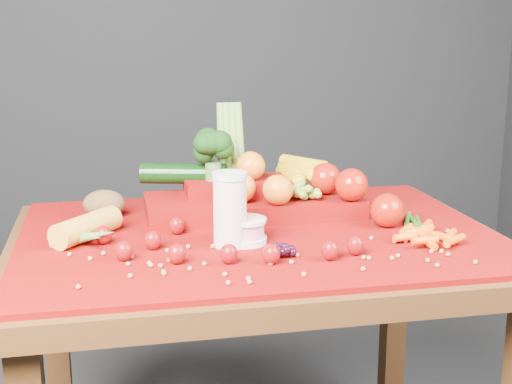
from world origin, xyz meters
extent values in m
cube|color=black|center=(0.00, 1.50, 1.25)|extent=(3.00, 0.02, 2.50)
cube|color=#3D250E|center=(0.00, 0.00, 0.72)|extent=(1.10, 0.80, 0.05)
cube|color=#3D250E|center=(-0.48, 0.33, 0.35)|extent=(0.06, 0.06, 0.70)
cube|color=#3D250E|center=(0.48, 0.33, 0.35)|extent=(0.06, 0.06, 0.70)
cube|color=#700306|center=(0.00, 0.00, 0.76)|extent=(1.05, 0.75, 0.01)
cylinder|color=beige|center=(-0.08, -0.09, 0.84)|extent=(0.07, 0.07, 0.16)
cylinder|color=silver|center=(-0.08, -0.09, 0.91)|extent=(0.07, 0.07, 0.01)
cylinder|color=silver|center=(-0.05, -0.07, 0.77)|extent=(0.10, 0.10, 0.01)
cylinder|color=pink|center=(-0.05, -0.07, 0.80)|extent=(0.09, 0.09, 0.04)
cylinder|color=silver|center=(-0.05, -0.07, 0.81)|extent=(0.10, 0.10, 0.01)
ellipsoid|color=maroon|center=(-0.24, -0.08, 0.78)|extent=(0.04, 0.04, 0.04)
cone|color=#0D430C|center=(-0.24, -0.08, 0.80)|extent=(0.03, 0.03, 0.01)
ellipsoid|color=maroon|center=(-0.30, -0.14, 0.78)|extent=(0.04, 0.04, 0.04)
cone|color=#0D430C|center=(-0.30, -0.14, 0.80)|extent=(0.03, 0.03, 0.01)
ellipsoid|color=maroon|center=(-0.20, -0.18, 0.78)|extent=(0.04, 0.04, 0.04)
cone|color=#0D430C|center=(-0.20, -0.18, 0.80)|extent=(0.03, 0.03, 0.01)
ellipsoid|color=maroon|center=(-0.10, -0.20, 0.78)|extent=(0.04, 0.04, 0.04)
cone|color=#0D430C|center=(-0.10, -0.20, 0.80)|extent=(0.03, 0.03, 0.01)
ellipsoid|color=maroon|center=(-0.02, -0.22, 0.78)|extent=(0.04, 0.04, 0.04)
cone|color=#0D430C|center=(-0.02, -0.22, 0.80)|extent=(0.03, 0.03, 0.01)
ellipsoid|color=maroon|center=(0.10, -0.22, 0.78)|extent=(0.04, 0.04, 0.04)
cone|color=#0D430C|center=(0.10, -0.22, 0.80)|extent=(0.03, 0.03, 0.01)
ellipsoid|color=maroon|center=(-0.18, 0.02, 0.78)|extent=(0.04, 0.04, 0.04)
cone|color=#0D430C|center=(-0.18, 0.02, 0.80)|extent=(0.03, 0.03, 0.01)
ellipsoid|color=maroon|center=(-0.34, -0.02, 0.78)|extent=(0.04, 0.04, 0.04)
cone|color=#0D430C|center=(-0.34, -0.02, 0.80)|extent=(0.03, 0.03, 0.01)
ellipsoid|color=maroon|center=(0.16, -0.20, 0.78)|extent=(0.04, 0.04, 0.04)
cone|color=#0D430C|center=(0.16, -0.20, 0.80)|extent=(0.03, 0.03, 0.01)
cylinder|color=gold|center=(-0.38, 0.02, 0.79)|extent=(0.16, 0.18, 0.06)
ellipsoid|color=#503A1F|center=(-0.34, 0.20, 0.80)|extent=(0.10, 0.07, 0.07)
cube|color=#700306|center=(0.02, 0.15, 0.78)|extent=(0.52, 0.22, 0.04)
cube|color=#700306|center=(0.00, 0.20, 0.82)|extent=(0.28, 0.12, 0.03)
sphere|color=#AB1800|center=(0.24, 0.06, 0.85)|extent=(0.08, 0.08, 0.08)
sphere|color=#AB1800|center=(0.30, -0.02, 0.80)|extent=(0.08, 0.08, 0.08)
sphere|color=#AB1800|center=(0.20, 0.14, 0.85)|extent=(0.08, 0.08, 0.08)
sphere|color=#D35011|center=(-0.02, 0.10, 0.84)|extent=(0.07, 0.07, 0.07)
sphere|color=#D35011|center=(0.06, 0.06, 0.84)|extent=(0.07, 0.07, 0.07)
sphere|color=#D35011|center=(0.02, 0.18, 0.88)|extent=(0.07, 0.07, 0.07)
cylinder|color=gold|center=(0.11, 0.22, 0.82)|extent=(0.06, 0.16, 0.04)
cylinder|color=gold|center=(0.13, 0.22, 0.84)|extent=(0.04, 0.16, 0.04)
cylinder|color=gold|center=(0.15, 0.22, 0.85)|extent=(0.07, 0.16, 0.04)
cylinder|color=gold|center=(0.17, 0.22, 0.87)|extent=(0.10, 0.16, 0.04)
cylinder|color=#3F662D|center=(-0.07, 0.20, 0.86)|extent=(0.04, 0.04, 0.04)
cylinder|color=olive|center=(-0.04, 0.24, 0.92)|extent=(0.03, 0.06, 0.22)
cylinder|color=olive|center=(-0.03, 0.24, 0.92)|extent=(0.02, 0.06, 0.22)
cylinder|color=olive|center=(-0.01, 0.24, 0.92)|extent=(0.02, 0.06, 0.22)
cylinder|color=olive|center=(0.00, 0.24, 0.92)|extent=(0.03, 0.06, 0.22)
cylinder|color=black|center=(-0.14, 0.24, 0.85)|extent=(0.22, 0.10, 0.05)
camera|label=1|loc=(-0.32, -1.50, 1.22)|focal=50.00mm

